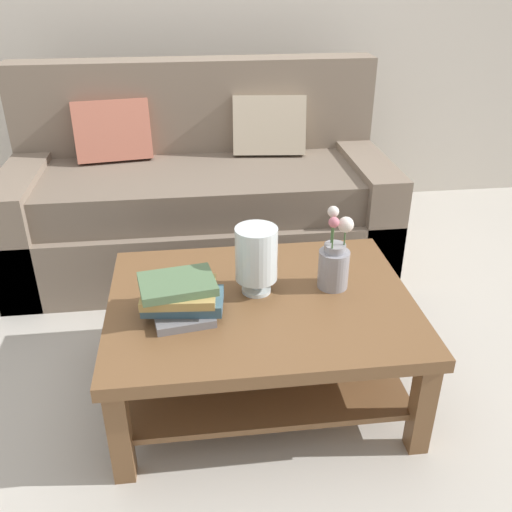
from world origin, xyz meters
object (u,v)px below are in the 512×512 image
at_px(book_stack_main, 181,297).
at_px(glass_hurricane_vase, 256,256).
at_px(couch, 200,198).
at_px(coffee_table, 260,324).
at_px(flower_pitcher, 334,261).

height_order(book_stack_main, glass_hurricane_vase, glass_hurricane_vase).
xyz_separation_m(couch, coffee_table, (0.18, -1.18, -0.05)).
distance_m(couch, book_stack_main, 1.25).
relative_size(couch, flower_pitcher, 6.15).
bearing_deg(couch, book_stack_main, -94.97).
height_order(coffee_table, flower_pitcher, flower_pitcher).
bearing_deg(couch, flower_pitcher, -67.13).
xyz_separation_m(book_stack_main, flower_pitcher, (0.58, 0.12, 0.04)).
bearing_deg(flower_pitcher, coffee_table, -169.14).
distance_m(book_stack_main, flower_pitcher, 0.59).
distance_m(coffee_table, glass_hurricane_vase, 0.27).
bearing_deg(coffee_table, glass_hurricane_vase, 98.62).
xyz_separation_m(book_stack_main, glass_hurricane_vase, (0.28, 0.12, 0.08)).
bearing_deg(glass_hurricane_vase, coffee_table, -81.38).
xyz_separation_m(glass_hurricane_vase, flower_pitcher, (0.30, -0.00, -0.04)).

